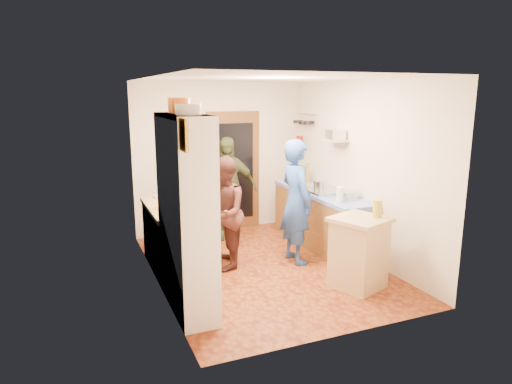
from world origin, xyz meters
TOP-DOWN VIEW (x-y plane):
  - floor at (0.00, 0.00)m, footprint 3.00×4.00m
  - ceiling at (0.00, 0.00)m, footprint 3.00×4.00m
  - wall_back at (0.00, 2.01)m, footprint 3.00×0.02m
  - wall_front at (0.00, -2.01)m, footprint 3.00×0.02m
  - wall_left at (-1.51, 0.00)m, footprint 0.02×4.00m
  - wall_right at (1.51, 0.00)m, footprint 0.02×4.00m
  - door_frame at (0.25, 1.97)m, footprint 0.95×0.06m
  - door_glass at (0.25, 1.94)m, footprint 0.70×0.02m
  - hutch_body at (-1.30, -0.80)m, footprint 0.40×1.20m
  - hutch_top_shelf at (-1.30, -0.80)m, footprint 0.40×1.14m
  - plate_stack at (-1.30, -1.04)m, footprint 0.26×0.26m
  - orange_pot_a at (-1.30, -0.71)m, footprint 0.21×0.21m
  - orange_pot_b at (-1.30, -0.51)m, footprint 0.19×0.19m
  - left_counter_base at (-1.20, 0.45)m, footprint 0.60×1.40m
  - left_counter_top at (-1.20, 0.45)m, footprint 0.64×1.44m
  - toaster at (-1.15, 0.06)m, footprint 0.28×0.22m
  - kettle at (-1.25, 0.30)m, footprint 0.22×0.22m
  - orange_bowl at (-1.12, 0.61)m, footprint 0.26×0.26m
  - chopping_board at (-1.18, 1.05)m, footprint 0.30×0.23m
  - right_counter_base at (1.20, 0.50)m, footprint 0.60×2.20m
  - right_counter_top at (1.20, 0.50)m, footprint 0.62×2.22m
  - hob at (1.20, 0.43)m, footprint 0.55×0.58m
  - pot_on_hob at (1.15, 0.48)m, footprint 0.21×0.21m
  - bottle_a at (1.05, 1.15)m, footprint 0.09×0.09m
  - bottle_b at (1.18, 1.19)m, footprint 0.08×0.08m
  - bottle_c at (1.31, 1.20)m, footprint 0.09×0.09m
  - paper_towel at (1.05, -0.23)m, footprint 0.11×0.11m
  - mixing_bowl at (1.30, -0.08)m, footprint 0.30×0.30m
  - island_base at (0.82, -1.06)m, footprint 0.71×0.71m
  - island_top at (0.82, -1.06)m, footprint 0.80×0.80m
  - cutting_board at (0.75, -1.03)m, footprint 0.43×0.39m
  - oil_jar at (1.03, -1.10)m, footprint 0.14×0.14m
  - pan_rail at (1.46, 1.52)m, footprint 0.02×0.65m
  - pan_hang_a at (1.40, 1.35)m, footprint 0.18×0.18m
  - pan_hang_b at (1.40, 1.55)m, footprint 0.16×0.16m
  - pan_hang_c at (1.40, 1.75)m, footprint 0.17×0.17m
  - wall_shelf at (1.37, 0.45)m, footprint 0.26×0.42m
  - radio at (1.37, 0.45)m, footprint 0.26×0.33m
  - ext_bracket at (1.47, 1.70)m, footprint 0.06×0.10m
  - fire_extinguisher at (1.41, 1.70)m, footprint 0.11×0.11m
  - picture_frame at (-1.48, -1.55)m, footprint 0.03×0.25m
  - person_hob at (0.54, 0.03)m, footprint 0.46×0.67m
  - person_left at (-0.50, 0.25)m, footprint 0.81×0.91m
  - person_back at (-0.04, 1.46)m, footprint 1.09×0.73m

SIDE VIEW (x-z plane):
  - floor at x=0.00m, z-range -0.02..0.00m
  - right_counter_base at x=1.20m, z-range 0.00..0.84m
  - left_counter_base at x=-1.20m, z-range 0.00..0.85m
  - island_base at x=0.82m, z-range 0.00..0.86m
  - person_left at x=-0.50m, z-range 0.00..1.58m
  - person_back at x=-0.04m, z-range 0.00..1.72m
  - right_counter_top at x=1.20m, z-range 0.84..0.90m
  - left_counter_top at x=-1.20m, z-range 0.85..0.90m
  - island_top at x=0.82m, z-range 0.86..0.91m
  - person_hob at x=0.54m, z-range 0.00..1.79m
  - cutting_board at x=0.75m, z-range 0.89..0.91m
  - chopping_board at x=-1.18m, z-range 0.90..0.92m
  - hob at x=1.20m, z-range 0.90..0.94m
  - orange_bowl at x=-1.12m, z-range 0.90..1.00m
  - mixing_bowl at x=1.30m, z-range 0.90..1.01m
  - toaster at x=-1.15m, z-range 0.90..1.09m
  - kettle at x=-1.25m, z-range 0.90..1.10m
  - pot_on_hob at x=1.15m, z-range 0.94..1.07m
  - paper_towel at x=1.05m, z-range 0.90..1.12m
  - oil_jar at x=1.03m, z-range 0.91..1.13m
  - bottle_a at x=1.05m, z-range 0.90..1.19m
  - bottle_b at x=1.18m, z-range 0.90..1.19m
  - door_frame at x=0.25m, z-range 0.00..2.10m
  - door_glass at x=0.25m, z-range 0.20..1.90m
  - bottle_c at x=1.31m, z-range 0.90..1.23m
  - hutch_body at x=-1.30m, z-range 0.00..2.20m
  - wall_back at x=0.00m, z-range 0.00..2.60m
  - wall_front at x=0.00m, z-range 0.00..2.60m
  - wall_left at x=-1.51m, z-range 0.00..2.60m
  - wall_right at x=1.51m, z-range 0.00..2.60m
  - ext_bracket at x=1.47m, z-range 1.43..1.47m
  - fire_extinguisher at x=1.41m, z-range 1.34..1.66m
  - wall_shelf at x=1.37m, z-range 1.69..1.71m
  - radio at x=1.37m, z-range 1.72..1.86m
  - pan_hang_b at x=1.40m, z-range 1.88..1.92m
  - pan_hang_c at x=1.40m, z-range 1.89..1.93m
  - pan_hang_a at x=1.40m, z-range 1.90..1.94m
  - pan_rail at x=1.46m, z-range 2.04..2.06m
  - picture_frame at x=-1.48m, z-range 1.90..2.20m
  - hutch_top_shelf at x=-1.30m, z-range 2.16..2.20m
  - plate_stack at x=-1.30m, z-range 2.20..2.31m
  - orange_pot_a at x=-1.30m, z-range 2.20..2.36m
  - orange_pot_b at x=-1.30m, z-range 2.20..2.37m
  - ceiling at x=0.00m, z-range 2.60..2.62m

